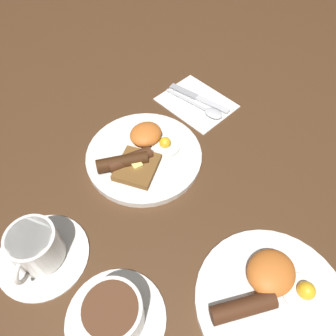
# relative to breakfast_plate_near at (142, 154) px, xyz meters

# --- Properties ---
(ground_plane) EXTENTS (3.00, 3.00, 0.00)m
(ground_plane) POSITION_rel_breakfast_plate_near_xyz_m (-0.00, 0.00, -0.01)
(ground_plane) COLOR #4C301C
(breakfast_plate_near) EXTENTS (0.25, 0.25, 0.05)m
(breakfast_plate_near) POSITION_rel_breakfast_plate_near_xyz_m (0.00, 0.00, 0.00)
(breakfast_plate_near) COLOR white
(breakfast_plate_near) RESTS_ON ground_plane
(breakfast_plate_far) EXTENTS (0.25, 0.25, 0.05)m
(breakfast_plate_far) POSITION_rel_breakfast_plate_near_xyz_m (0.06, 0.36, 0.00)
(breakfast_plate_far) COLOR white
(breakfast_plate_far) RESTS_ON ground_plane
(teacup_near) EXTENTS (0.16, 0.16, 0.08)m
(teacup_near) POSITION_rel_breakfast_plate_near_xyz_m (0.28, 0.04, 0.02)
(teacup_near) COLOR white
(teacup_near) RESTS_ON ground_plane
(teacup_far) EXTENTS (0.16, 0.16, 0.07)m
(teacup_far) POSITION_rel_breakfast_plate_near_xyz_m (0.25, 0.21, 0.02)
(teacup_far) COLOR white
(teacup_far) RESTS_ON ground_plane
(napkin) EXTENTS (0.14, 0.18, 0.01)m
(napkin) POSITION_rel_breakfast_plate_near_xyz_m (-0.22, -0.03, -0.01)
(napkin) COLOR white
(napkin) RESTS_ON ground_plane
(knife) EXTENTS (0.04, 0.18, 0.01)m
(knife) POSITION_rel_breakfast_plate_near_xyz_m (-0.23, -0.04, -0.01)
(knife) COLOR silver
(knife) RESTS_ON napkin
(spoon) EXTENTS (0.04, 0.17, 0.01)m
(spoon) POSITION_rel_breakfast_plate_near_xyz_m (-0.21, 0.01, -0.01)
(spoon) COLOR silver
(spoon) RESTS_ON napkin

